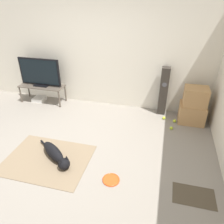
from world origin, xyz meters
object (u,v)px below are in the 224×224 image
at_px(tennis_ball_by_boxes, 175,121).
at_px(tennis_ball_near_speaker, 164,118).
at_px(cardboard_box_upper, 196,97).
at_px(tv_stand, 42,88).
at_px(floor_speaker, 164,91).
at_px(tv, 40,73).
at_px(frisbee, 111,180).
at_px(tennis_ball_loose_on_carpet, 171,128).
at_px(game_console, 39,99).
at_px(dog, 56,154).
at_px(cardboard_box_lower, 192,113).

height_order(tennis_ball_by_boxes, tennis_ball_near_speaker, same).
bearing_deg(cardboard_box_upper, tv_stand, 178.51).
bearing_deg(floor_speaker, cardboard_box_upper, -20.38).
xyz_separation_m(tv, tennis_ball_near_speaker, (3.03, -0.14, -0.74)).
relative_size(frisbee, tennis_ball_loose_on_carpet, 4.00).
xyz_separation_m(tennis_ball_loose_on_carpet, game_console, (-3.34, 0.52, 0.01)).
xyz_separation_m(tv, tennis_ball_loose_on_carpet, (3.20, -0.51, -0.74)).
relative_size(tennis_ball_by_boxes, tennis_ball_near_speaker, 1.00).
distance_m(dog, tv, 2.44).
distance_m(frisbee, tennis_ball_loose_on_carpet, 1.85).
bearing_deg(tv_stand, cardboard_box_upper, -1.49).
xyz_separation_m(tv_stand, tennis_ball_loose_on_carpet, (3.20, -0.51, -0.35)).
bearing_deg(floor_speaker, dog, -127.96).
xyz_separation_m(dog, tv_stand, (-1.32, 1.94, 0.27)).
bearing_deg(game_console, tv, -3.41).
bearing_deg(tennis_ball_by_boxes, floor_speaker, 131.27).
bearing_deg(frisbee, tennis_ball_near_speaker, 70.99).
xyz_separation_m(tv_stand, tv, (0.00, 0.00, 0.39)).
distance_m(tv_stand, tennis_ball_loose_on_carpet, 3.26).
bearing_deg(cardboard_box_lower, tennis_ball_loose_on_carpet, -133.42).
relative_size(dog, tennis_ball_by_boxes, 12.43).
distance_m(cardboard_box_upper, tv, 3.61).
bearing_deg(dog, cardboard_box_lower, 39.15).
bearing_deg(dog, frisbee, -11.63).
bearing_deg(tennis_ball_near_speaker, tennis_ball_by_boxes, -17.22).
xyz_separation_m(cardboard_box_upper, tv, (-3.60, 0.10, 0.17)).
bearing_deg(floor_speaker, cardboard_box_lower, -20.15).
distance_m(tv, game_console, 0.74).
bearing_deg(dog, game_console, 126.98).
distance_m(tennis_ball_near_speaker, tennis_ball_loose_on_carpet, 0.41).
relative_size(tv, tennis_ball_near_speaker, 15.81).
relative_size(cardboard_box_lower, tennis_ball_loose_on_carpet, 8.13).
xyz_separation_m(frisbee, tennis_ball_by_boxes, (0.92, 1.94, 0.02)).
height_order(tv, game_console, tv).
distance_m(tennis_ball_loose_on_carpet, game_console, 3.38).
bearing_deg(dog, cardboard_box_upper, 38.96).
height_order(floor_speaker, tv_stand, floor_speaker).
bearing_deg(tv, floor_speaker, 2.84).
height_order(dog, tennis_ball_by_boxes, dog).
bearing_deg(tv, tennis_ball_loose_on_carpet, -9.10).
xyz_separation_m(dog, tv, (-1.32, 1.94, 0.66)).
bearing_deg(cardboard_box_upper, tennis_ball_by_boxes, -162.31).
relative_size(frisbee, game_console, 0.92).
bearing_deg(tv, game_console, 176.59).
height_order(tv_stand, tv, tv).
relative_size(frisbee, cardboard_box_lower, 0.49).
height_order(frisbee, cardboard_box_lower, cardboard_box_lower).
relative_size(cardboard_box_upper, tennis_ball_near_speaker, 7.18).
bearing_deg(cardboard_box_lower, dog, -140.85).
distance_m(floor_speaker, tv_stand, 2.96).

